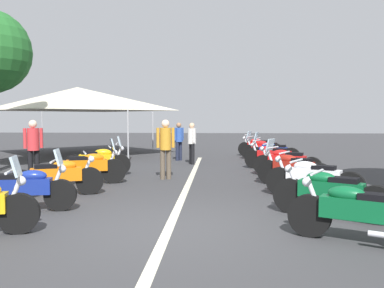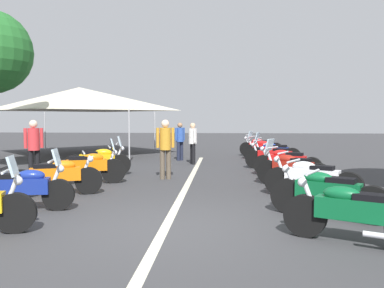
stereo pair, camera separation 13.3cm
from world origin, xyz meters
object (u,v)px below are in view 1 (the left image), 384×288
Objects in this scene: motorcycle_right_row_7 at (264,149)px; bystander_1 at (192,140)px; motorcycle_right_row_1 at (330,192)px; motorcycle_left_row_3 at (88,167)px; bystander_0 at (179,139)px; motorcycle_right_row_3 at (292,168)px; motorcycle_left_row_1 at (25,188)px; motorcycle_right_row_5 at (274,156)px; bystander_3 at (33,145)px; motorcycle_left_row_2 at (57,176)px; motorcycle_right_row_0 at (358,212)px; motorcycle_right_row_6 at (272,152)px; bystander_2 at (166,144)px; event_tent at (77,99)px; motorcycle_right_row_2 at (313,178)px; motorcycle_right_row_4 at (286,162)px; motorcycle_right_row_8 at (259,146)px; motorcycle_left_row_4 at (98,160)px.

motorcycle_right_row_7 is 1.25× the size of bystander_1.
motorcycle_left_row_3 is at bearing -1.98° from motorcycle_right_row_1.
motorcycle_right_row_3 is at bearing -19.82° from bystander_0.
motorcycle_left_row_1 is 1.02× the size of motorcycle_right_row_1.
motorcycle_right_row_5 is 1.14× the size of bystander_3.
motorcycle_right_row_5 is at bearing 20.08° from motorcycle_left_row_2.
motorcycle_right_row_0 is 4.83m from motorcycle_right_row_3.
motorcycle_right_row_6 is (6.68, -5.70, 0.02)m from motorcycle_left_row_2.
motorcycle_right_row_1 is at bearing 22.83° from bystander_2.
motorcycle_right_row_3 is 0.91× the size of motorcycle_right_row_5.
motorcycle_right_row_1 is 14.67m from event_tent.
bystander_2 is at bearing -7.40° from motorcycle_right_row_2.
motorcycle_left_row_1 is 1.24× the size of bystander_1.
motorcycle_right_row_1 is at bearing 113.13° from motorcycle_right_row_4.
motorcycle_right_row_0 is 0.97× the size of motorcycle_right_row_8.
motorcycle_right_row_1 is 1.08× the size of motorcycle_right_row_3.
motorcycle_left_row_3 reaches higher than motorcycle_right_row_7.
bystander_1 is at bearing 60.92° from motorcycle_left_row_1.
bystander_3 is (0.64, 1.78, 0.53)m from motorcycle_left_row_3.
motorcycle_right_row_7 is (8.31, -5.58, 0.01)m from motorcycle_left_row_2.
motorcycle_right_row_3 reaches higher than motorcycle_left_row_1.
bystander_0 reaches higher than motorcycle_left_row_4.
motorcycle_right_row_0 is 6.83m from bystander_2.
bystander_0 is 0.23× the size of event_tent.
motorcycle_left_row_1 is 4.76m from bystander_2.
motorcycle_right_row_1 reaches higher than motorcycle_right_row_2.
motorcycle_left_row_3 is 6.33m from motorcycle_right_row_5.
motorcycle_left_row_2 is 8.08m from bystander_0.
motorcycle_right_row_1 is 5.60m from bystander_2.
motorcycle_right_row_4 is 1.25× the size of bystander_0.
bystander_2 is (1.02, -1.95, 0.54)m from motorcycle_left_row_3.
motorcycle_left_row_2 is at bearing -99.48° from motorcycle_left_row_4.
motorcycle_right_row_3 is at bearing 115.93° from motorcycle_right_row_7.
motorcycle_right_row_6 is at bearing 120.21° from motorcycle_right_row_7.
motorcycle_left_row_1 reaches higher than motorcycle_right_row_5.
bystander_0 reaches higher than motorcycle_right_row_5.
motorcycle_right_row_5 is at bearing -57.04° from motorcycle_right_row_3.
motorcycle_left_row_2 is 1.03× the size of motorcycle_right_row_8.
motorcycle_right_row_5 is (4.95, 0.19, -0.00)m from motorcycle_right_row_2.
motorcycle_left_row_1 is 1.00× the size of motorcycle_right_row_6.
bystander_1 is (4.85, -2.46, 0.44)m from motorcycle_left_row_3.
motorcycle_right_row_5 is at bearing 5.73° from motorcycle_left_row_4.
motorcycle_right_row_6 is 1.24× the size of bystander_1.
motorcycle_right_row_3 is at bearing -134.35° from event_tent.
motorcycle_right_row_3 reaches higher than motorcycle_right_row_8.
motorcycle_left_row_4 is 1.05× the size of motorcycle_right_row_6.
motorcycle_right_row_7 is (4.86, 0.11, 0.01)m from motorcycle_right_row_4.
motorcycle_right_row_5 is at bearing 77.72° from bystander_3.
motorcycle_right_row_7 is at bearing -61.91° from motorcycle_right_row_0.
motorcycle_right_row_3 reaches higher than motorcycle_right_row_5.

